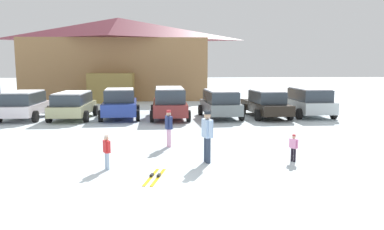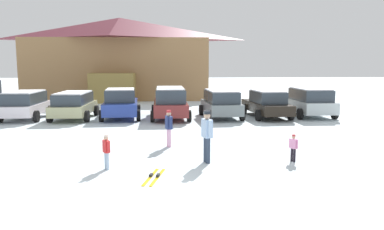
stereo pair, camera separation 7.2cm
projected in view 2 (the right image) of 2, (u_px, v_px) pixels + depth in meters
name	position (u px, v px, depth m)	size (l,w,h in m)	color
ground	(156.00, 201.00, 8.61)	(160.00, 160.00, 0.00)	silver
ski_lodge	(120.00, 58.00, 34.66)	(16.62, 9.59, 7.35)	#9A7147
parked_white_suv	(26.00, 104.00, 21.26)	(2.21, 4.04, 1.61)	white
parked_beige_suv	(74.00, 104.00, 21.37)	(2.21, 4.26, 1.55)	tan
parked_blue_hatchback	(121.00, 103.00, 21.66)	(2.49, 4.35, 1.73)	#263E9B
parked_maroon_van	(170.00, 102.00, 21.64)	(2.32, 4.80, 1.79)	maroon
parked_grey_wagon	(221.00, 103.00, 21.78)	(2.37, 4.13, 1.64)	slate
parked_black_sedan	(267.00, 104.00, 22.08)	(2.40, 4.81, 1.60)	black
parked_silver_wagon	(310.00, 101.00, 22.39)	(2.31, 4.05, 1.70)	silver
skier_teen_in_navy_coat	(169.00, 126.00, 14.13)	(0.29, 0.50, 1.41)	#E9ABCE
skier_child_in_pink_snowsuit	(293.00, 146.00, 11.99)	(0.24, 0.27, 0.89)	black
skier_adult_in_blue_parka	(207.00, 134.00, 11.83)	(0.34, 0.60, 1.67)	#2D394E
skier_child_in_red_jacket	(106.00, 150.00, 11.11)	(0.25, 0.35, 1.05)	#9CB4CE
pair_of_skis	(154.00, 177.00, 10.39)	(0.60, 1.64, 0.08)	gold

